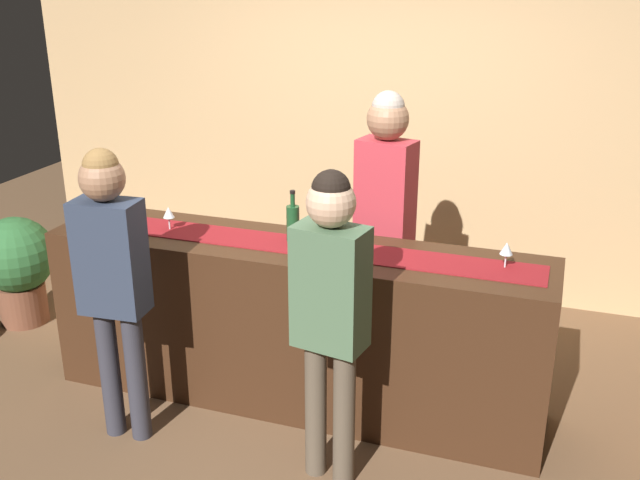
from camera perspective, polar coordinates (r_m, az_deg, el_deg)
The scene contains 12 objects.
ground_plane at distance 4.58m, azimuth -1.90°, elevation -12.08°, with size 10.00×10.00×0.00m, color brown.
back_wall at distance 5.76m, azimuth 4.77°, elevation 10.34°, with size 6.00×0.12×2.90m, color tan.
bar_counter at distance 4.33m, azimuth -1.98°, elevation -6.55°, with size 2.91×0.60×0.99m, color #3D2314.
counter_runner_cloth at distance 4.13m, azimuth -2.06°, elevation -0.36°, with size 2.77×0.28×0.01m, color maroon.
wine_bottle_green at distance 4.14m, azimuth -2.12°, elevation 1.37°, with size 0.07×0.07×0.30m.
wine_bottle_amber at distance 4.07m, azimuth 0.21°, elevation 1.00°, with size 0.07×0.07×0.30m.
wine_glass_near_customer at distance 4.42m, azimuth -11.70°, elevation 2.07°, with size 0.07×0.07×0.14m.
wine_glass_mid_counter at distance 3.89m, azimuth 14.31°, elevation -0.70°, with size 0.07×0.07×0.14m.
bartender at distance 4.50m, azimuth 5.09°, elevation 3.08°, with size 0.37×0.27×1.79m.
customer_sipping at distance 3.45m, azimuth 0.82°, elevation -4.70°, with size 0.37×0.25×1.63m.
customer_browsing at distance 3.92m, azimuth -15.89°, elevation -2.15°, with size 0.35×0.23×1.64m.
potted_plant_tall at distance 5.70m, azimuth -22.50°, elevation -1.67°, with size 0.55×0.55×0.80m.
Camera 1 is at (1.39, -3.59, 2.48)m, focal length 41.13 mm.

